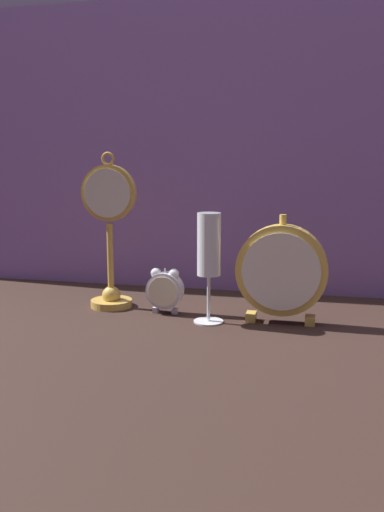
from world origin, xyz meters
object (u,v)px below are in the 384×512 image
champagne_flute (209,252)px  mantel_clock_silver (282,271)px  pocket_watch_on_stand (110,238)px  alarm_clock_twin_bell (165,289)px

champagne_flute → mantel_clock_silver: bearing=11.0°
pocket_watch_on_stand → mantel_clock_silver: bearing=-6.2°
pocket_watch_on_stand → champagne_flute: (0.24, -0.07, -0.01)m
mantel_clock_silver → champagne_flute: (-0.14, -0.03, 0.04)m
alarm_clock_twin_bell → mantel_clock_silver: mantel_clock_silver is taller
pocket_watch_on_stand → mantel_clock_silver: (0.38, -0.04, -0.05)m
pocket_watch_on_stand → alarm_clock_twin_bell: size_ratio=3.47×
pocket_watch_on_stand → champagne_flute: size_ratio=1.53×
pocket_watch_on_stand → champagne_flute: pocket_watch_on_stand is taller
pocket_watch_on_stand → champagne_flute: 0.25m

